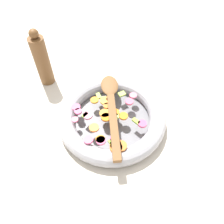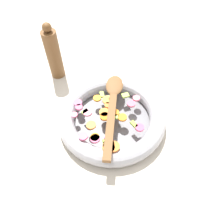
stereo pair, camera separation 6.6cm
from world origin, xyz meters
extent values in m
plane|color=beige|center=(0.00, 0.00, 0.00)|extent=(4.00, 4.00, 0.00)
cylinder|color=slate|center=(0.00, 0.00, 0.01)|extent=(0.28, 0.28, 0.01)
torus|color=#9E9EA5|center=(0.00, 0.00, 0.03)|extent=(0.33, 0.33, 0.05)
cylinder|color=orange|center=(-0.01, -0.07, 0.05)|extent=(0.04, 0.04, 0.01)
cylinder|color=orange|center=(0.10, 0.02, 0.05)|extent=(0.04, 0.04, 0.01)
cylinder|color=orange|center=(0.02, -0.02, 0.05)|extent=(0.04, 0.04, 0.01)
cylinder|color=orange|center=(0.08, -0.02, 0.05)|extent=(0.04, 0.04, 0.01)
cylinder|color=orange|center=(-0.01, -0.02, 0.05)|extent=(0.02, 0.02, 0.01)
cylinder|color=orange|center=(0.03, -0.01, 0.05)|extent=(0.04, 0.04, 0.01)
cylinder|color=#FA9834|center=(-0.03, -0.04, 0.05)|extent=(0.04, 0.04, 0.01)
cylinder|color=orange|center=(0.00, 0.04, 0.05)|extent=(0.04, 0.04, 0.01)
cylinder|color=orange|center=(0.10, 0.07, 0.05)|extent=(0.05, 0.05, 0.01)
cylinder|color=orange|center=(0.09, 0.08, 0.05)|extent=(0.04, 0.04, 0.01)
cylinder|color=orange|center=(0.00, 0.01, 0.05)|extent=(0.04, 0.04, 0.01)
cylinder|color=orange|center=(0.10, 0.06, 0.05)|extent=(0.04, 0.04, 0.01)
cube|color=#A6D14F|center=(-0.08, -0.01, 0.05)|extent=(0.03, 0.03, 0.01)
cube|color=#A8D55A|center=(0.01, 0.01, 0.05)|extent=(0.02, 0.03, 0.01)
cube|color=#9ACB3B|center=(0.10, 0.05, 0.05)|extent=(0.03, 0.03, 0.01)
cube|color=#B4D652|center=(0.05, -0.06, 0.05)|extent=(0.02, 0.02, 0.01)
cube|color=#94BB3A|center=(0.00, 0.08, 0.05)|extent=(0.02, 0.03, 0.01)
cube|color=#A1C34A|center=(-0.04, -0.07, 0.05)|extent=(0.03, 0.03, 0.01)
cube|color=#91BF3F|center=(-0.08, -0.05, 0.05)|extent=(0.02, 0.03, 0.01)
cylinder|color=#F06882|center=(-0.09, 0.03, 0.05)|extent=(0.03, 0.03, 0.01)
cylinder|color=#D45580|center=(-0.04, -0.03, 0.05)|extent=(0.02, 0.02, 0.01)
cylinder|color=#E25470|center=(-0.06, 0.03, 0.05)|extent=(0.03, 0.03, 0.01)
cylinder|color=#E34E79|center=(0.12, -0.01, 0.05)|extent=(0.04, 0.04, 0.01)
cylinder|color=pink|center=(0.05, -0.06, 0.05)|extent=(0.03, 0.03, 0.01)
cylinder|color=#E46687|center=(0.08, -0.08, 0.05)|extent=(0.03, 0.03, 0.01)
cylinder|color=#DD4784|center=(0.08, 0.05, 0.05)|extent=(0.03, 0.03, 0.01)
cylinder|color=#D14C77|center=(0.04, -0.10, 0.05)|extent=(0.03, 0.03, 0.01)
cylinder|color=#D54D7C|center=(0.05, -0.09, 0.05)|extent=(0.03, 0.03, 0.01)
cylinder|color=#E14F7B|center=(0.10, 0.02, 0.05)|extent=(0.03, 0.03, 0.01)
cylinder|color=#E4466E|center=(0.00, 0.10, 0.05)|extent=(0.03, 0.03, 0.01)
cube|color=brown|center=(0.05, 0.03, 0.06)|extent=(0.20, 0.14, 0.01)
ellipsoid|color=brown|center=(-0.09, -0.05, 0.06)|extent=(0.11, 0.10, 0.01)
cylinder|color=brown|center=(-0.06, -0.30, 0.09)|extent=(0.05, 0.05, 0.18)
sphere|color=brown|center=(-0.06, -0.30, 0.19)|extent=(0.03, 0.03, 0.03)
camera|label=1|loc=(0.36, 0.19, 0.56)|focal=35.00mm
camera|label=2|loc=(0.33, 0.25, 0.56)|focal=35.00mm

